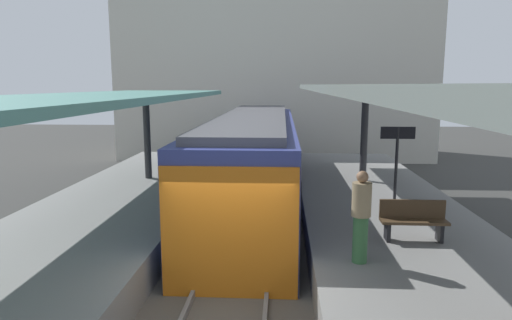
# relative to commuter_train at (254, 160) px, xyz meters

# --- Properties ---
(ground_plane) EXTENTS (80.00, 80.00, 0.00)m
(ground_plane) POSITION_rel_commuter_train_xyz_m (0.00, -7.54, -1.73)
(ground_plane) COLOR #383835
(platform_left) EXTENTS (4.40, 28.00, 1.00)m
(platform_left) POSITION_rel_commuter_train_xyz_m (-3.80, -7.54, -1.23)
(platform_left) COLOR gray
(platform_left) RESTS_ON ground_plane
(platform_right) EXTENTS (4.40, 28.00, 1.00)m
(platform_right) POSITION_rel_commuter_train_xyz_m (3.80, -7.54, -1.23)
(platform_right) COLOR gray
(platform_right) RESTS_ON ground_plane
(track_ballast) EXTENTS (3.20, 28.00, 0.20)m
(track_ballast) POSITION_rel_commuter_train_xyz_m (0.00, -7.54, -1.63)
(track_ballast) COLOR #59544C
(track_ballast) RESTS_ON ground_plane
(rail_near_side) EXTENTS (0.08, 28.00, 0.14)m
(rail_near_side) POSITION_rel_commuter_train_xyz_m (-0.72, -7.54, -1.46)
(rail_near_side) COLOR slate
(rail_near_side) RESTS_ON track_ballast
(rail_far_side) EXTENTS (0.08, 28.00, 0.14)m
(rail_far_side) POSITION_rel_commuter_train_xyz_m (0.72, -7.54, -1.46)
(rail_far_side) COLOR slate
(rail_far_side) RESTS_ON track_ballast
(commuter_train) EXTENTS (2.78, 14.58, 3.10)m
(commuter_train) POSITION_rel_commuter_train_xyz_m (0.00, 0.00, 0.00)
(commuter_train) COLOR #38428C
(commuter_train) RESTS_ON track_ballast
(canopy_left) EXTENTS (4.18, 21.00, 3.06)m
(canopy_left) POSITION_rel_commuter_train_xyz_m (-3.80, -6.14, 2.22)
(canopy_left) COLOR #333335
(canopy_left) RESTS_ON platform_left
(canopy_right) EXTENTS (4.18, 21.00, 3.31)m
(canopy_right) POSITION_rel_commuter_train_xyz_m (3.80, -6.14, 2.46)
(canopy_right) COLOR #333335
(canopy_right) RESTS_ON platform_right
(platform_bench) EXTENTS (1.40, 0.41, 0.86)m
(platform_bench) POSITION_rel_commuter_train_xyz_m (3.82, -5.96, -0.26)
(platform_bench) COLOR black
(platform_bench) RESTS_ON platform_right
(platform_sign) EXTENTS (0.90, 0.08, 2.21)m
(platform_sign) POSITION_rel_commuter_train_xyz_m (4.05, -3.38, 0.90)
(platform_sign) COLOR #262628
(platform_sign) RESTS_ON platform_right
(passenger_far_end) EXTENTS (0.36, 0.36, 1.75)m
(passenger_far_end) POSITION_rel_commuter_train_xyz_m (2.47, -7.29, 0.18)
(passenger_far_end) COLOR #386B3D
(passenger_far_end) RESTS_ON platform_right
(station_building_backdrop) EXTENTS (18.00, 6.00, 11.00)m
(station_building_backdrop) POSITION_rel_commuter_train_xyz_m (0.49, 12.46, 3.77)
(station_building_backdrop) COLOR beige
(station_building_backdrop) RESTS_ON ground_plane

